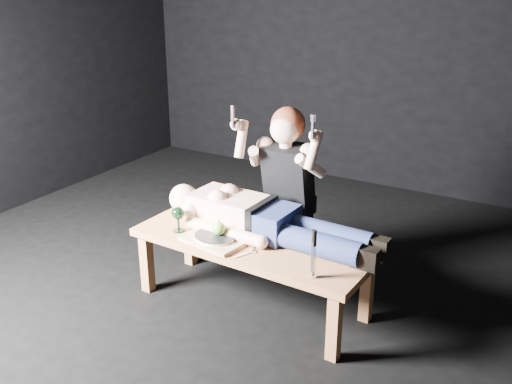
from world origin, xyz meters
TOP-DOWN VIEW (x-y plane):
  - ground at (0.00, 0.00)m, footprint 5.00×5.00m
  - back_wall at (0.00, 2.50)m, footprint 5.00×0.00m
  - table at (0.15, -0.03)m, footprint 1.52×0.62m
  - lying_man at (0.20, 0.09)m, footprint 1.43×0.48m
  - kneeling_woman at (0.16, 0.48)m, footprint 0.67×0.75m
  - serving_tray at (-0.03, -0.15)m, footprint 0.41×0.33m
  - plate at (-0.03, -0.15)m, footprint 0.29×0.29m
  - apple at (-0.01, -0.14)m, footprint 0.08×0.08m
  - goblet at (-0.31, -0.15)m, footprint 0.08×0.08m
  - fork_flat at (-0.16, -0.18)m, footprint 0.02×0.16m
  - knife_flat at (0.22, -0.21)m, footprint 0.08×0.15m
  - spoon_flat at (0.21, -0.12)m, footprint 0.12×0.13m
  - carving_knife at (0.67, -0.26)m, footprint 0.04×0.04m

SIDE VIEW (x-z plane):
  - ground at x=0.00m, z-range 0.00..0.00m
  - table at x=0.15m, z-range 0.00..0.45m
  - fork_flat at x=-0.16m, z-range 0.45..0.46m
  - knife_flat at x=0.22m, z-range 0.45..0.46m
  - spoon_flat at x=0.21m, z-range 0.45..0.46m
  - serving_tray at x=-0.03m, z-range 0.45..0.47m
  - plate at x=-0.03m, z-range 0.47..0.49m
  - goblet at x=-0.31m, z-range 0.45..0.61m
  - apple at x=-0.01m, z-range 0.49..0.57m
  - lying_man at x=0.20m, z-range 0.45..0.70m
  - carving_knife at x=0.67m, z-range 0.45..0.73m
  - kneeling_woman at x=0.16m, z-range 0.00..1.23m
  - back_wall at x=0.00m, z-range -1.00..4.00m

